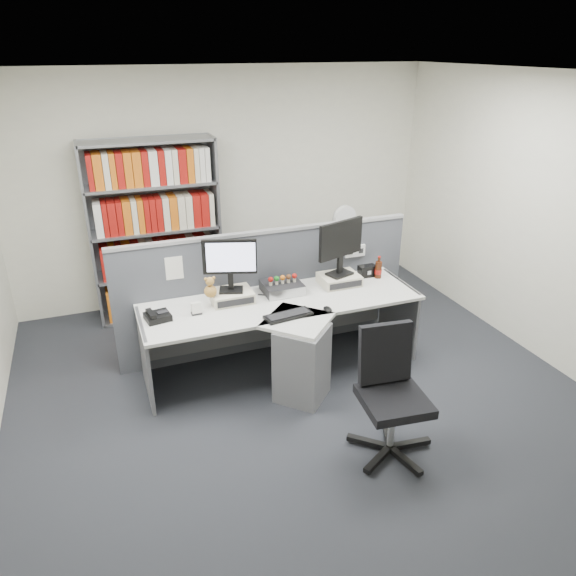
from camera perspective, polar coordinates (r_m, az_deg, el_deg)
name	(u,v)px	position (r m, az deg, el deg)	size (l,w,h in m)	color
ground	(315,415)	(4.75, 2.82, -13.24)	(5.50, 5.50, 0.00)	#2F3137
room_shell	(320,212)	(3.93, 3.36, 7.95)	(5.04, 5.54, 2.72)	white
partition	(267,290)	(5.43, -2.18, -0.17)	(3.00, 0.08, 1.27)	#4D5057
desk	(290,337)	(4.96, 0.22, -5.13)	(2.60, 1.20, 0.72)	silver
monitor_riser_left	(232,296)	(5.03, -5.96, -0.84)	(0.38, 0.31, 0.10)	beige
monitor_riser_right	(339,279)	(5.38, 5.42, 0.91)	(0.38, 0.31, 0.10)	beige
monitor_left	(230,261)	(4.89, -6.13, 2.85)	(0.48, 0.21, 0.50)	black
monitor_right	(341,243)	(5.24, 5.57, 4.70)	(0.52, 0.24, 0.55)	black
desktop_pc	(282,287)	(5.18, -0.62, 0.06)	(0.37, 0.33, 0.10)	black
figurines	(283,278)	(5.13, -0.57, 1.01)	(0.29, 0.05, 0.09)	beige
keyboard	(288,315)	(4.73, 0.04, -2.88)	(0.44, 0.21, 0.03)	black
mouse	(328,309)	(4.83, 4.19, -2.25)	(0.07, 0.11, 0.04)	black
desk_phone	(157,316)	(4.80, -13.61, -2.92)	(0.23, 0.22, 0.09)	black
desk_calendar	(196,309)	(4.83, -9.63, -2.20)	(0.09, 0.07, 0.11)	black
plush_toy	(210,289)	(4.88, -8.18, -0.06)	(0.11, 0.11, 0.20)	#A97C38
speaker	(367,271)	(5.59, 8.31, 1.79)	(0.18, 0.10, 0.12)	black
cola_bottle	(378,270)	(5.56, 9.49, 1.91)	(0.07, 0.07, 0.23)	#3F190A
shelving_unit	(156,233)	(6.23, -13.74, 5.64)	(1.41, 0.40, 2.00)	gray
filing_cabinet	(342,274)	(6.60, 5.67, 1.49)	(0.45, 0.61, 0.70)	gray
desk_fan	(344,221)	(6.37, 5.92, 7.01)	(0.30, 0.18, 0.50)	white
office_chair	(390,389)	(4.20, 10.70, -10.44)	(0.65, 0.66, 0.99)	silver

